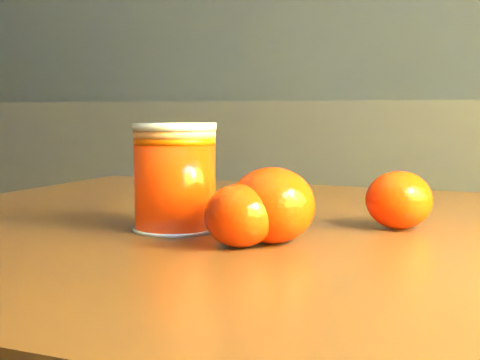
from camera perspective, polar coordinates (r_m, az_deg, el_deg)
The scene contains 6 objects.
kitchen_counter at distance 2.09m, azimuth 0.34°, elevation -5.81°, with size 3.15×0.60×0.90m, color #48474C.
table at distance 0.65m, azimuth 10.23°, elevation -13.08°, with size 1.07×0.79×0.77m.
juice_glass at distance 0.62m, azimuth -5.58°, elevation 0.22°, with size 0.08×0.08×0.10m.
orange_front at distance 0.56m, azimuth 2.75°, elevation -2.17°, with size 0.07×0.07×0.06m, color #FF3405.
orange_back at distance 0.65m, azimuth 13.41°, elevation -1.67°, with size 0.06×0.06×0.06m, color #FF3405.
orange_extra at distance 0.55m, azimuth -0.00°, elevation -3.06°, with size 0.06×0.06×0.05m, color #FF3405.
Camera 1 is at (0.93, -0.37, 0.88)m, focal length 50.00 mm.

